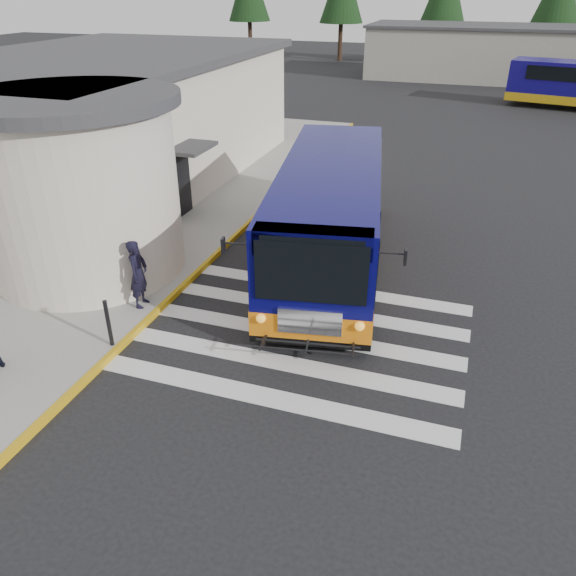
% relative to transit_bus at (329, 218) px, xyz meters
% --- Properties ---
extents(ground, '(140.00, 140.00, 0.00)m').
position_rel_transit_bus_xyz_m(ground, '(0.73, -3.17, -1.41)').
color(ground, black).
rests_on(ground, ground).
extents(sidewalk, '(10.00, 34.00, 0.15)m').
position_rel_transit_bus_xyz_m(sidewalk, '(-8.27, 0.83, -1.34)').
color(sidewalk, gray).
rests_on(sidewalk, ground).
extents(curb_strip, '(0.12, 34.00, 0.16)m').
position_rel_transit_bus_xyz_m(curb_strip, '(-3.32, 0.83, -1.33)').
color(curb_strip, '#C39412').
rests_on(curb_strip, ground).
extents(station_building, '(12.70, 18.70, 4.80)m').
position_rel_transit_bus_xyz_m(station_building, '(-10.11, 3.74, 1.15)').
color(station_building, beige).
rests_on(station_building, ground).
extents(crosswalk, '(8.00, 5.35, 0.01)m').
position_rel_transit_bus_xyz_m(crosswalk, '(0.23, -3.97, -1.41)').
color(crosswalk, silver).
rests_on(crosswalk, ground).
extents(depot_building, '(26.40, 8.40, 4.20)m').
position_rel_transit_bus_xyz_m(depot_building, '(6.73, 38.83, 0.69)').
color(depot_building, gray).
rests_on(depot_building, ground).
extents(transit_bus, '(4.89, 10.77, 2.96)m').
position_rel_transit_bus_xyz_m(transit_bus, '(0.00, 0.00, 0.00)').
color(transit_bus, '#08064F').
rests_on(transit_bus, ground).
extents(pedestrian_a, '(0.50, 0.69, 1.77)m').
position_rel_transit_bus_xyz_m(pedestrian_a, '(-3.77, -4.14, -0.38)').
color(pedestrian_a, black).
rests_on(pedestrian_a, sidewalk).
extents(bollard, '(0.09, 0.09, 1.15)m').
position_rel_transit_bus_xyz_m(bollard, '(-3.47, -5.93, -0.69)').
color(bollard, black).
rests_on(bollard, sidewalk).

